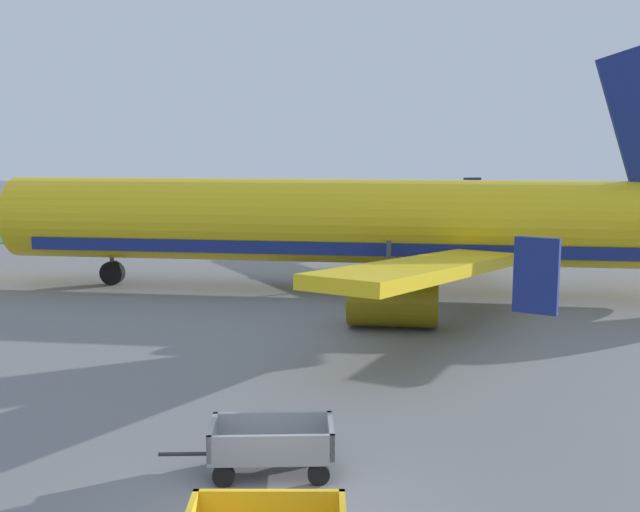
% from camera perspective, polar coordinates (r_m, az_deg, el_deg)
% --- Properties ---
extents(grass_strip, '(220.00, 28.00, 0.06)m').
position_cam_1_polar(grass_strip, '(63.57, 1.54, 2.46)').
color(grass_strip, '#477A38').
rests_on(grass_strip, ground).
extents(airplane, '(37.67, 30.26, 11.34)m').
position_cam_1_polar(airplane, '(34.77, 2.81, 2.39)').
color(airplane, yellow).
rests_on(airplane, ground).
extents(baggage_cart_third_in_row, '(3.60, 1.61, 1.07)m').
position_cam_1_polar(baggage_cart_third_in_row, '(16.43, -3.57, -13.58)').
color(baggage_cart_third_in_row, gray).
rests_on(baggage_cart_third_in_row, ground).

